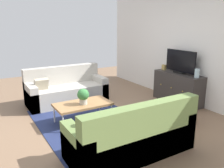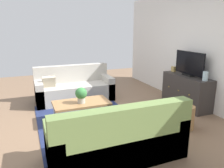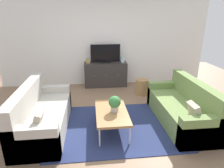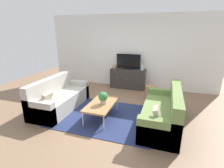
{
  "view_description": "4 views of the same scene",
  "coord_description": "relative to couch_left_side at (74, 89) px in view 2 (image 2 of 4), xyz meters",
  "views": [
    {
      "loc": [
        3.98,
        -2.0,
        1.94
      ],
      "look_at": [
        0.0,
        0.38,
        0.72
      ],
      "focal_mm": 37.81,
      "sensor_mm": 36.0,
      "label": 1
    },
    {
      "loc": [
        3.92,
        -1.2,
        1.82
      ],
      "look_at": [
        0.0,
        0.38,
        0.72
      ],
      "focal_mm": 34.82,
      "sensor_mm": 36.0,
      "label": 2
    },
    {
      "loc": [
        -0.43,
        -3.51,
        2.12
      ],
      "look_at": [
        0.0,
        0.38,
        0.72
      ],
      "focal_mm": 31.04,
      "sensor_mm": 36.0,
      "label": 3
    },
    {
      "loc": [
        1.39,
        -3.82,
        2.13
      ],
      "look_at": [
        0.0,
        0.38,
        0.72
      ],
      "focal_mm": 27.15,
      "sensor_mm": 36.0,
      "label": 4
    }
  ],
  "objects": [
    {
      "name": "mantel_clock",
      "position": [
        0.92,
        2.37,
        0.51
      ],
      "size": [
        0.11,
        0.07,
        0.13
      ],
      "primitive_type": "cube",
      "color": "tan",
      "rests_on": "tv_console"
    },
    {
      "name": "ground_plane",
      "position": [
        1.44,
        0.1,
        -0.29
      ],
      "size": [
        10.0,
        10.0,
        0.0
      ],
      "primitive_type": "plane",
      "color": "#84664C"
    },
    {
      "name": "couch_left_side",
      "position": [
        0.0,
        0.0,
        0.0
      ],
      "size": [
        0.81,
        1.91,
        0.88
      ],
      "color": "#B2ADA3",
      "rests_on": "ground_plane"
    },
    {
      "name": "area_rug",
      "position": [
        1.44,
        -0.05,
        -0.29
      ],
      "size": [
        2.5,
        1.9,
        0.01
      ],
      "primitive_type": "cube",
      "color": "navy",
      "rests_on": "ground_plane"
    },
    {
      "name": "coffee_table",
      "position": [
        1.36,
        -0.14,
        0.07
      ],
      "size": [
        0.6,
        1.09,
        0.4
      ],
      "color": "#A37547",
      "rests_on": "ground_plane"
    },
    {
      "name": "wicker_basket",
      "position": [
        2.39,
        1.56,
        -0.08
      ],
      "size": [
        0.34,
        0.34,
        0.43
      ],
      "primitive_type": "cylinder",
      "color": "#9E7547",
      "rests_on": "ground_plane"
    },
    {
      "name": "glass_vase",
      "position": [
        1.97,
        2.37,
        0.55
      ],
      "size": [
        0.11,
        0.11,
        0.2
      ],
      "primitive_type": "cylinder",
      "color": "silver",
      "rests_on": "tv_console"
    },
    {
      "name": "potted_plant",
      "position": [
        1.41,
        -0.15,
        0.27
      ],
      "size": [
        0.23,
        0.23,
        0.31
      ],
      "color": "#B7B2A8",
      "rests_on": "coffee_table"
    },
    {
      "name": "couch_right_side",
      "position": [
        2.87,
        0.0,
        0.0
      ],
      "size": [
        0.81,
        1.91,
        0.88
      ],
      "color": "olive",
      "rests_on": "ground_plane"
    },
    {
      "name": "tv_console",
      "position": [
        1.44,
        2.37,
        0.08
      ],
      "size": [
        1.3,
        0.47,
        0.74
      ],
      "color": "#332D2B",
      "rests_on": "ground_plane"
    },
    {
      "name": "wall_back",
      "position": [
        1.44,
        2.65,
        1.06
      ],
      "size": [
        6.4,
        0.12,
        2.7
      ],
      "primitive_type": "cube",
      "color": "white",
      "rests_on": "ground_plane"
    },
    {
      "name": "flat_screen_tv",
      "position": [
        1.44,
        2.39,
        0.72
      ],
      "size": [
        0.89,
        0.16,
        0.56
      ],
      "color": "black",
      "rests_on": "tv_console"
    }
  ]
}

